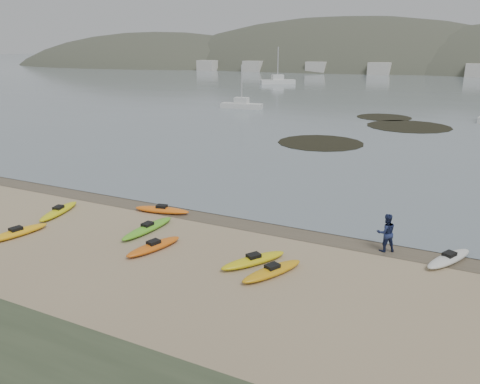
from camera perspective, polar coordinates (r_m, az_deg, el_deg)
The scene contains 8 objects.
ground at distance 24.94m, azimuth 0.00°, elevation -3.29°, with size 600.00×600.00×0.00m, color tan.
wet_sand at distance 24.68m, azimuth -0.31°, elevation -3.50°, with size 60.00×60.00×0.00m, color brown.
water at distance 321.22m, azimuth 25.27°, elevation 14.05°, with size 1200.00×1200.00×0.00m, color slate.
kayaks at distance 22.40m, azimuth -7.66°, elevation -5.43°, with size 21.23×9.26×0.34m.
person_east at distance 21.78m, azimuth 17.38°, elevation -4.75°, with size 0.85×0.67×1.76m, color navy.
kelp_mats at distance 55.26m, azimuth 16.41°, elevation 7.43°, with size 15.05×27.79×0.04m.
moored_boats at distance 101.17m, azimuth 23.42°, elevation 11.16°, with size 87.67×76.13×1.22m.
far_town at distance 166.13m, azimuth 25.53°, elevation 13.25°, with size 199.00×5.00×4.00m.
Camera 1 is at (10.36, -20.94, 8.72)m, focal length 35.00 mm.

